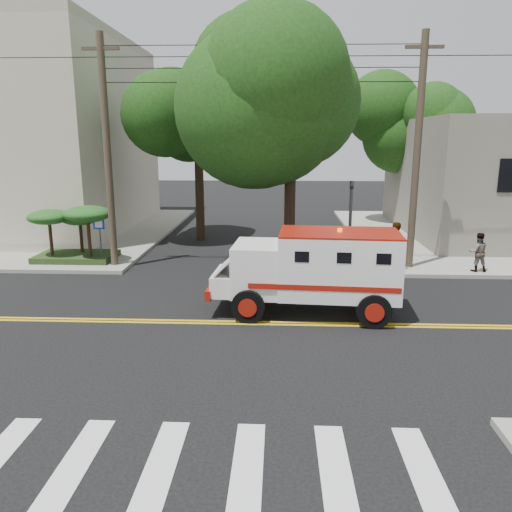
{
  "coord_description": "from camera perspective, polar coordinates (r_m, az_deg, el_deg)",
  "views": [
    {
      "loc": [
        1.06,
        -13.43,
        5.14
      ],
      "look_at": [
        0.37,
        1.6,
        1.6
      ],
      "focal_mm": 35.0,
      "sensor_mm": 36.0,
      "label": 1
    }
  ],
  "objects": [
    {
      "name": "ground",
      "position": [
        14.42,
        -1.77,
        -7.65
      ],
      "size": [
        100.0,
        100.0,
        0.0
      ],
      "primitive_type": "plane",
      "color": "black",
      "rests_on": "ground"
    },
    {
      "name": "sidewalk_ne",
      "position": [
        30.09,
        27.02,
        2.1
      ],
      "size": [
        17.0,
        17.0,
        0.15
      ],
      "primitive_type": "cube",
      "color": "gray",
      "rests_on": "ground"
    },
    {
      "name": "sidewalk_nw",
      "position": [
        31.03,
        -25.43,
        2.56
      ],
      "size": [
        17.0,
        17.0,
        0.15
      ],
      "primitive_type": "cube",
      "color": "gray",
      "rests_on": "ground"
    },
    {
      "name": "utility_pole_left",
      "position": [
        20.54,
        -16.6,
        10.92
      ],
      "size": [
        0.28,
        0.28,
        9.0
      ],
      "primitive_type": "cylinder",
      "color": "#382D23",
      "rests_on": "ground"
    },
    {
      "name": "utility_pole_right",
      "position": [
        20.32,
        17.9,
        10.82
      ],
      "size": [
        0.28,
        0.28,
        9.0
      ],
      "primitive_type": "cylinder",
      "color": "#382D23",
      "rests_on": "ground"
    },
    {
      "name": "tree_main",
      "position": [
        19.76,
        5.47,
        19.17
      ],
      "size": [
        6.08,
        5.7,
        9.85
      ],
      "color": "black",
      "rests_on": "ground"
    },
    {
      "name": "tree_left",
      "position": [
        25.49,
        -6.0,
        14.5
      ],
      "size": [
        4.48,
        4.2,
        7.7
      ],
      "color": "black",
      "rests_on": "ground"
    },
    {
      "name": "tree_right",
      "position": [
        30.23,
        18.14,
        14.42
      ],
      "size": [
        4.8,
        4.5,
        8.2
      ],
      "color": "black",
      "rests_on": "ground"
    },
    {
      "name": "traffic_signal",
      "position": [
        19.44,
        10.73,
        4.39
      ],
      "size": [
        0.15,
        0.18,
        3.6
      ],
      "color": "#3F3F42",
      "rests_on": "ground"
    },
    {
      "name": "accessibility_sign",
      "position": [
        21.24,
        -17.42,
        2.4
      ],
      "size": [
        0.45,
        0.1,
        2.02
      ],
      "color": "#3F3F42",
      "rests_on": "ground"
    },
    {
      "name": "palm_planter",
      "position": [
        22.05,
        -20.1,
        3.32
      ],
      "size": [
        3.52,
        2.63,
        2.36
      ],
      "color": "#1E3314",
      "rests_on": "sidewalk_nw"
    },
    {
      "name": "armored_truck",
      "position": [
        14.85,
        6.63,
        -1.3
      ],
      "size": [
        5.67,
        2.56,
        2.52
      ],
      "rotation": [
        0.0,
        0.0,
        -0.07
      ],
      "color": "white",
      "rests_on": "ground"
    },
    {
      "name": "pedestrian_a",
      "position": [
        19.85,
        15.5,
        1.04
      ],
      "size": [
        0.83,
        0.79,
        1.91
      ],
      "primitive_type": "imported",
      "rotation": [
        0.0,
        0.0,
        3.81
      ],
      "color": "gray",
      "rests_on": "sidewalk_ne"
    },
    {
      "name": "pedestrian_b",
      "position": [
        20.94,
        24.03,
        0.41
      ],
      "size": [
        0.76,
        0.61,
        1.51
      ],
      "primitive_type": "imported",
      "rotation": [
        0.0,
        0.0,
        3.09
      ],
      "color": "gray",
      "rests_on": "sidewalk_ne"
    }
  ]
}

